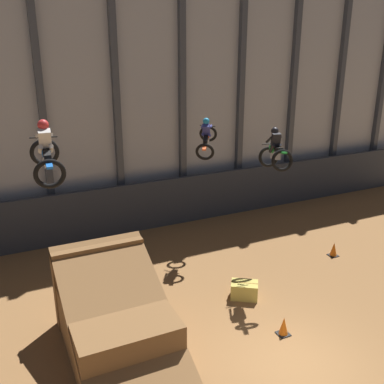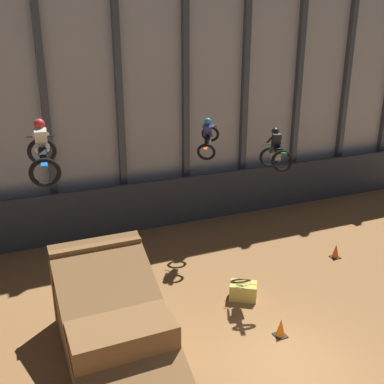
{
  "view_description": "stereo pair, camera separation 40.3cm",
  "coord_description": "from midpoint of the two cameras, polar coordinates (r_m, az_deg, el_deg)",
  "views": [
    {
      "loc": [
        -6.7,
        -7.86,
        8.48
      ],
      "look_at": [
        -0.43,
        5.61,
        3.25
      ],
      "focal_mm": 42.0,
      "sensor_mm": 36.0,
      "label": 1
    },
    {
      "loc": [
        -6.33,
        -8.02,
        8.48
      ],
      "look_at": [
        -0.43,
        5.61,
        3.25
      ],
      "focal_mm": 42.0,
      "sensor_mm": 36.0,
      "label": 2
    }
  ],
  "objects": [
    {
      "name": "ground_plane",
      "position": [
        13.32,
        11.83,
        -20.65
      ],
      "size": [
        60.0,
        60.0,
        0.0
      ],
      "primitive_type": "plane",
      "color": "olive"
    },
    {
      "name": "traffic_cone_near_ramp",
      "position": [
        14.15,
        10.73,
        -16.42
      ],
      "size": [
        0.36,
        0.36,
        0.58
      ],
      "color": "black",
      "rests_on": "ground_plane"
    },
    {
      "name": "dirt_ramp",
      "position": [
        13.4,
        -10.76,
        -15.37
      ],
      "size": [
        2.75,
        5.51,
        2.72
      ],
      "color": "brown",
      "rests_on": "ground_plane"
    },
    {
      "name": "rider_bike_left_air",
      "position": [
        11.36,
        -18.99,
        4.59
      ],
      "size": [
        0.83,
        1.83,
        1.54
      ],
      "rotation": [
        0.13,
        0.0,
        -0.07
      ],
      "color": "black"
    },
    {
      "name": "rider_bike_center_air",
      "position": [
        17.77,
        1.19,
        6.91
      ],
      "size": [
        1.5,
        1.8,
        1.64
      ],
      "rotation": [
        0.31,
        0.0,
        -0.56
      ],
      "color": "black"
    },
    {
      "name": "rider_bike_right_air",
      "position": [
        15.56,
        9.78,
        5.03
      ],
      "size": [
        1.15,
        1.78,
        1.56
      ],
      "rotation": [
        -0.17,
        0.0,
        -0.28
      ],
      "color": "black"
    },
    {
      "name": "arena_back_wall",
      "position": [
        20.27,
        -6.0,
        10.43
      ],
      "size": [
        32.0,
        0.4,
        10.71
      ],
      "color": "#A3A8B2",
      "rests_on": "ground_plane"
    },
    {
      "name": "traffic_cone_arena_edge",
      "position": [
        19.06,
        16.97,
        -7.0
      ],
      "size": [
        0.36,
        0.36,
        0.58
      ],
      "color": "black",
      "rests_on": "ground_plane"
    },
    {
      "name": "hay_bale_trackside",
      "position": [
        15.66,
        5.92,
        -12.29
      ],
      "size": [
        1.08,
        1.0,
        0.57
      ],
      "rotation": [
        0.0,
        0.0,
        2.56
      ],
      "color": "#CCB751",
      "rests_on": "ground_plane"
    },
    {
      "name": "lower_barrier",
      "position": [
        20.68,
        -4.91,
        -1.52
      ],
      "size": [
        31.36,
        0.2,
        2.25
      ],
      "color": "#2D333D",
      "rests_on": "ground_plane"
    }
  ]
}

